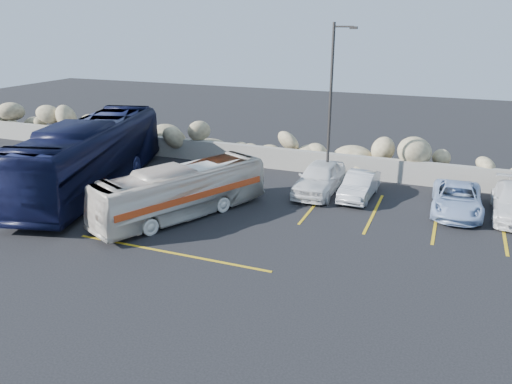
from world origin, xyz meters
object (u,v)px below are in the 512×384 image
at_px(car_b, 359,185).
at_px(car_d, 457,199).
at_px(tour_coach, 91,155).
at_px(lamppost, 331,104).
at_px(vintage_bus, 182,191).
at_px(car_a, 320,178).

relative_size(car_b, car_d, 0.82).
relative_size(tour_coach, car_b, 3.37).
height_order(lamppost, tour_coach, lamppost).
height_order(tour_coach, car_d, tour_coach).
bearing_deg(tour_coach, car_b, 1.33).
relative_size(vintage_bus, tour_coach, 0.65).
distance_m(car_b, car_d, 4.37).
distance_m(car_a, car_d, 6.31).
distance_m(tour_coach, car_a, 11.39).
height_order(lamppost, vintage_bus, lamppost).
bearing_deg(car_a, vintage_bus, -130.40).
distance_m(lamppost, car_b, 4.13).
height_order(tour_coach, car_b, tour_coach).
bearing_deg(car_d, lamppost, 168.83).
relative_size(lamppost, vintage_bus, 0.99).
height_order(tour_coach, car_a, tour_coach).
bearing_deg(vintage_bus, tour_coach, -169.60).
distance_m(lamppost, car_d, 7.17).
bearing_deg(lamppost, car_b, -22.03).
bearing_deg(lamppost, vintage_bus, -129.70).
distance_m(tour_coach, car_d, 17.43).
height_order(car_b, car_d, car_d).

